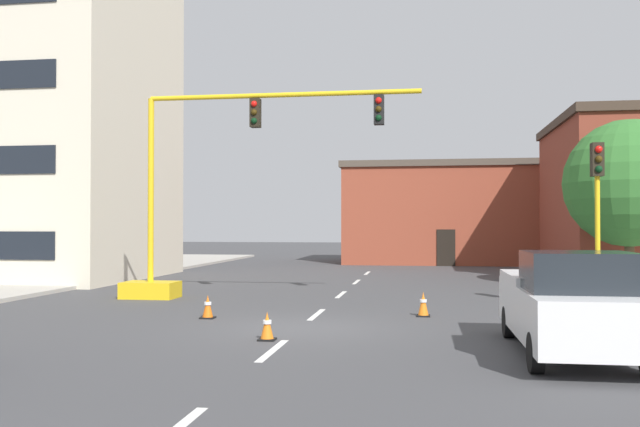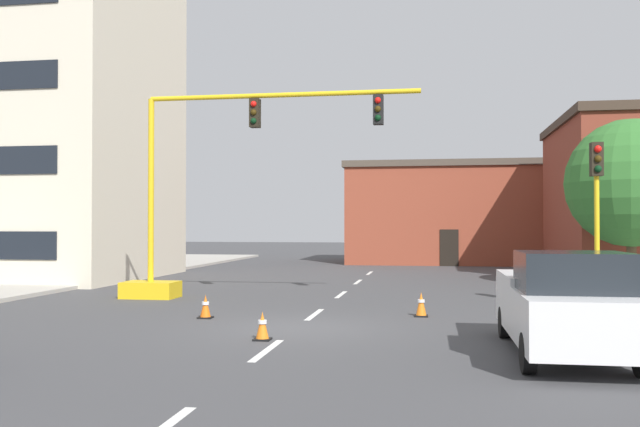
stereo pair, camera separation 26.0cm
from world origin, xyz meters
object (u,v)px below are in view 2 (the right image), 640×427
object	(u,v)px
tree_right_mid	(631,183)
traffic_cone_roadside_c	(262,326)
traffic_signal_gantry	(188,230)
traffic_light_pole_right	(597,187)
pickup_truck_white	(564,304)
traffic_cone_roadside_b	(421,305)
traffic_cone_roadside_a	(205,307)

from	to	relation	value
tree_right_mid	traffic_cone_roadside_c	world-z (taller)	tree_right_mid
traffic_signal_gantry	traffic_light_pole_right	bearing A→B (deg)	-7.55
traffic_signal_gantry	tree_right_mid	size ratio (longest dim) A/B	1.53
traffic_signal_gantry	pickup_truck_white	world-z (taller)	traffic_signal_gantry
traffic_cone_roadside_b	traffic_cone_roadside_c	distance (m)	5.48
traffic_light_pole_right	pickup_truck_white	distance (m)	7.55
traffic_light_pole_right	pickup_truck_white	xyz separation A→B (m)	(-2.11, -6.79, -2.55)
pickup_truck_white	traffic_cone_roadside_a	world-z (taller)	pickup_truck_white
tree_right_mid	traffic_cone_roadside_b	xyz separation A→B (m)	(-7.79, -9.10, -3.75)
pickup_truck_white	traffic_cone_roadside_b	bearing A→B (deg)	118.35
traffic_cone_roadside_b	tree_right_mid	bearing A→B (deg)	49.45
traffic_signal_gantry	traffic_cone_roadside_c	size ratio (longest dim) A/B	16.38
traffic_signal_gantry	pickup_truck_white	distance (m)	13.61
pickup_truck_white	traffic_cone_roadside_c	size ratio (longest dim) A/B	8.88
tree_right_mid	traffic_cone_roadside_b	bearing A→B (deg)	-130.55
traffic_light_pole_right	traffic_cone_roadside_a	world-z (taller)	traffic_light_pole_right
tree_right_mid	traffic_cone_roadside_b	size ratio (longest dim) A/B	9.90
pickup_truck_white	traffic_cone_roadside_c	distance (m)	6.14
tree_right_mid	traffic_cone_roadside_a	distance (m)	17.36
tree_right_mid	pickup_truck_white	world-z (taller)	tree_right_mid
traffic_light_pole_right	traffic_cone_roadside_c	size ratio (longest dim) A/B	7.88
traffic_signal_gantry	traffic_cone_roadside_b	world-z (taller)	traffic_signal_gantry
traffic_signal_gantry	traffic_cone_roadside_b	distance (m)	8.71
traffic_signal_gantry	tree_right_mid	distance (m)	16.71
traffic_signal_gantry	traffic_light_pole_right	world-z (taller)	traffic_signal_gantry
traffic_light_pole_right	traffic_cone_roadside_c	distance (m)	10.66
traffic_cone_roadside_a	traffic_light_pole_right	bearing A→B (deg)	15.46
pickup_truck_white	traffic_light_pole_right	bearing A→B (deg)	72.70
traffic_light_pole_right	pickup_truck_white	world-z (taller)	traffic_light_pole_right
traffic_cone_roadside_c	traffic_signal_gantry	bearing A→B (deg)	120.31
traffic_signal_gantry	traffic_cone_roadside_b	xyz separation A→B (m)	(7.80, -3.33, -1.98)
pickup_truck_white	traffic_cone_roadside_c	bearing A→B (deg)	172.94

